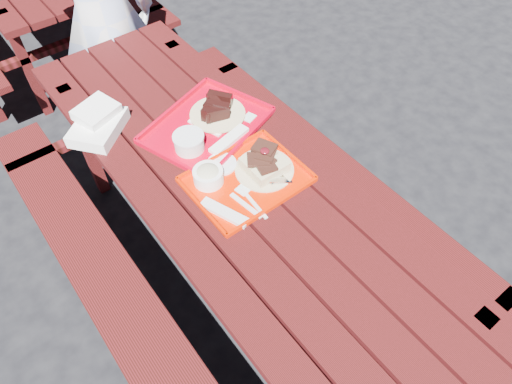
% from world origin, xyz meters
% --- Properties ---
extents(ground, '(60.00, 60.00, 0.00)m').
position_xyz_m(ground, '(0.00, 0.00, 0.00)').
color(ground, black).
rests_on(ground, ground).
extents(picnic_table_near, '(1.41, 2.40, 0.75)m').
position_xyz_m(picnic_table_near, '(-0.00, 0.00, 0.56)').
color(picnic_table_near, '#470D10').
rests_on(picnic_table_near, ground).
extents(near_tray, '(0.45, 0.38, 0.14)m').
position_xyz_m(near_tray, '(0.04, -0.02, 0.78)').
color(near_tray, red).
rests_on(near_tray, picnic_table_near).
extents(far_tray, '(0.60, 0.53, 0.09)m').
position_xyz_m(far_tray, '(0.08, 0.30, 0.78)').
color(far_tray, '#BA0018').
rests_on(far_tray, picnic_table_near).
extents(white_cloth, '(0.31, 0.30, 0.10)m').
position_xyz_m(white_cloth, '(-0.29, 0.59, 0.79)').
color(white_cloth, white).
rests_on(white_cloth, picnic_table_near).
extents(person, '(0.68, 0.54, 1.62)m').
position_xyz_m(person, '(0.11, 1.35, 0.81)').
color(person, '#B7C7F2').
rests_on(person, ground).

